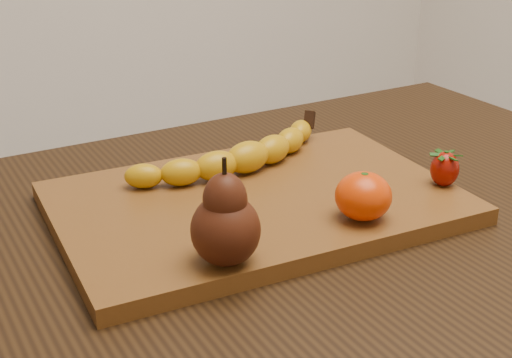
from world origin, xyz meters
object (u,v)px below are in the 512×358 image
cutting_board (256,203)px  mandarin (363,196)px  table (305,285)px  pear (225,212)px

cutting_board → mandarin: size_ratio=7.42×
table → cutting_board: size_ratio=2.22×
cutting_board → mandarin: (0.07, -0.11, 0.04)m
table → pear: (-0.15, -0.08, 0.17)m
cutting_board → pear: (-0.10, -0.12, 0.06)m
pear → cutting_board: bearing=49.7°
mandarin → cutting_board: bearing=123.0°
cutting_board → mandarin: bearing=-53.5°
pear → mandarin: size_ratio=1.71×
cutting_board → mandarin: mandarin is taller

